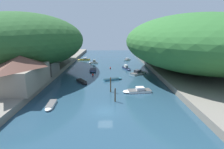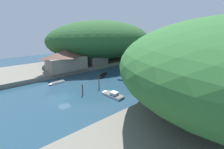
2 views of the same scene
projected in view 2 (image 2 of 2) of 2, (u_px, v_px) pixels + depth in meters
The scene contains 21 objects.
water_surface at pixel (144, 73), 54.13m from camera, with size 130.00×130.00×0.00m, color #234256.
left_bank at pixel (102, 60), 72.95m from camera, with size 22.00×120.00×1.32m.
hillside_left at pixel (102, 40), 71.69m from camera, with size 37.11×51.96×17.78m.
waterfront_building at pixel (66, 60), 53.11m from camera, with size 8.23×13.91×7.05m.
boathouse_shed at pixel (96, 59), 60.95m from camera, with size 6.61×8.00×4.53m.
boat_yellow_tender at pixel (112, 94), 36.53m from camera, with size 6.56×2.85×1.18m.
boat_moored_right at pixel (134, 70), 57.81m from camera, with size 2.19×5.03×0.63m.
boat_white_cruiser at pixel (126, 80), 46.31m from camera, with size 5.50×2.99×0.52m.
boat_open_rowboat at pixel (197, 67), 61.39m from camera, with size 3.74×4.05×1.10m.
boat_red_skiff at pixel (56, 83), 44.27m from camera, with size 1.60×4.82×0.50m.
boat_far_upstream at pixel (155, 59), 76.49m from camera, with size 6.01×1.86×1.32m.
boat_cabin_cruiser at pixel (154, 63), 67.56m from camera, with size 3.76×1.43×1.58m.
boat_near_quay at pixel (165, 75), 51.00m from camera, with size 3.02×5.75×1.51m.
boat_navy_launch at pixel (103, 76), 50.51m from camera, with size 3.72×4.84×0.71m.
boat_mid_channel at pixel (163, 82), 44.39m from camera, with size 6.38×5.87×1.46m.
mooring_post_nearest at pixel (82, 89), 36.69m from camera, with size 0.28×0.28×2.78m.
mooring_post_second at pixel (99, 82), 40.58m from camera, with size 0.28×0.28×3.43m.
channel_buoy_near at pixel (153, 71), 55.96m from camera, with size 0.53×0.53×0.79m.
channel_buoy_far at pixel (124, 73), 53.82m from camera, with size 0.60×0.60×0.90m.
person_on_quay at pixel (83, 65), 56.01m from camera, with size 0.23×0.38×1.69m.
person_by_boathouse at pixel (89, 64), 57.96m from camera, with size 0.27×0.41×1.69m.
Camera 2 is at (32.49, -11.83, 16.02)m, focal length 24.00 mm.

